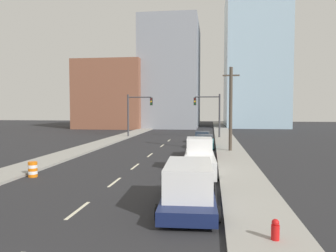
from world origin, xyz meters
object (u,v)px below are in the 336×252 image
object	(u,v)px
pickup_truck_white	(199,159)
traffic_signal_right	(212,110)
sedan_tan	(202,138)
sedan_maroon	(199,149)
box_truck_navy	(189,186)
utility_pole_right_mid	(231,109)
fire_hydrant	(275,232)
sedan_teal	(205,142)
traffic_signal_left	(135,110)
traffic_barrel	(33,169)

from	to	relation	value
pickup_truck_white	traffic_signal_right	bearing A→B (deg)	85.49
traffic_signal_right	sedan_tan	size ratio (longest dim) A/B	1.44
sedan_maroon	box_truck_navy	bearing A→B (deg)	-86.55
sedan_maroon	pickup_truck_white	bearing A→B (deg)	-84.67
traffic_signal_right	utility_pole_right_mid	size ratio (longest dim) A/B	0.76
fire_hydrant	sedan_teal	size ratio (longest dim) A/B	0.18
box_truck_navy	sedan_teal	distance (m)	20.95
utility_pole_right_mid	sedan_maroon	size ratio (longest dim) A/B	1.76
traffic_signal_right	box_truck_navy	size ratio (longest dim) A/B	1.01
traffic_signal_left	box_truck_navy	bearing A→B (deg)	-72.80
sedan_tan	fire_hydrant	bearing A→B (deg)	-82.39
utility_pole_right_mid	sedan_maroon	bearing A→B (deg)	-132.20
traffic_signal_left	traffic_barrel	distance (m)	27.79
traffic_signal_left	sedan_tan	world-z (taller)	traffic_signal_left
box_truck_navy	fire_hydrant	bearing A→B (deg)	-52.15
traffic_barrel	box_truck_navy	world-z (taller)	box_truck_navy
traffic_barrel	sedan_maroon	xyz separation A→B (m)	(9.93, 9.98, 0.22)
traffic_barrel	utility_pole_right_mid	bearing A→B (deg)	45.78
traffic_signal_left	box_truck_navy	xyz separation A→B (m)	(10.08, -32.58, -3.06)
utility_pole_right_mid	pickup_truck_white	world-z (taller)	utility_pole_right_mid
box_truck_navy	pickup_truck_white	world-z (taller)	pickup_truck_white
utility_pole_right_mid	sedan_tan	world-z (taller)	utility_pole_right_mid
fire_hydrant	sedan_maroon	xyz separation A→B (m)	(-3.08, 18.47, 0.28)
utility_pole_right_mid	traffic_barrel	xyz separation A→B (m)	(-12.83, -13.18, -3.74)
fire_hydrant	pickup_truck_white	size ratio (longest dim) A/B	0.13
pickup_truck_white	sedan_maroon	world-z (taller)	pickup_truck_white
utility_pole_right_mid	pickup_truck_white	bearing A→B (deg)	-103.74
traffic_signal_right	traffic_barrel	world-z (taller)	traffic_signal_right
traffic_barrel	box_truck_navy	distance (m)	11.25
pickup_truck_white	sedan_teal	distance (m)	13.37
traffic_signal_left	fire_hydrant	distance (m)	38.50
pickup_truck_white	sedan_teal	size ratio (longest dim) A/B	1.36
traffic_barrel	sedan_tan	xyz separation A→B (m)	(9.90, 21.49, 0.16)
box_truck_navy	sedan_tan	size ratio (longest dim) A/B	1.43
pickup_truck_white	utility_pole_right_mid	bearing A→B (deg)	73.71
traffic_signal_right	sedan_teal	size ratio (longest dim) A/B	1.31
traffic_barrel	sedan_tan	world-z (taller)	sedan_tan
traffic_barrel	sedan_teal	world-z (taller)	sedan_teal
sedan_teal	pickup_truck_white	bearing A→B (deg)	-89.53
fire_hydrant	pickup_truck_white	world-z (taller)	pickup_truck_white
traffic_signal_right	box_truck_navy	xyz separation A→B (m)	(-1.03, -32.58, -3.06)
sedan_teal	sedan_tan	distance (m)	5.56
traffic_signal_right	pickup_truck_white	world-z (taller)	traffic_signal_right
sedan_tan	traffic_signal_left	bearing A→B (deg)	150.26
fire_hydrant	pickup_truck_white	distance (m)	11.41
traffic_signal_left	sedan_tan	bearing A→B (deg)	-31.45
sedan_teal	utility_pole_right_mid	bearing A→B (deg)	-46.71
traffic_barrel	fire_hydrant	xyz separation A→B (m)	(13.00, -8.49, -0.06)
utility_pole_right_mid	box_truck_navy	bearing A→B (deg)	-98.66
fire_hydrant	sedan_tan	size ratio (longest dim) A/B	0.19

